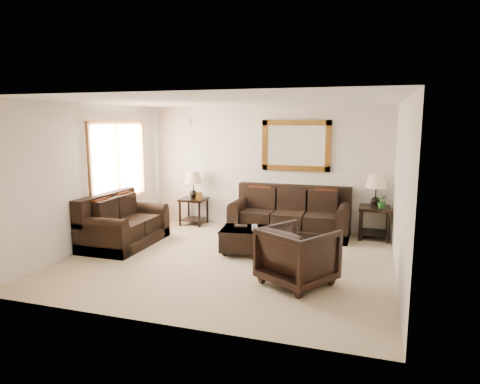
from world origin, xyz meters
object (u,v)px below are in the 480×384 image
(sofa, at_px, (290,217))
(coffee_table, at_px, (259,239))
(loveseat, at_px, (122,226))
(end_table_left, at_px, (194,190))
(end_table_right, at_px, (376,196))
(armchair, at_px, (298,253))

(sofa, distance_m, coffee_table, 1.58)
(loveseat, xyz_separation_m, end_table_left, (0.68, 1.92, 0.44))
(sofa, bearing_deg, end_table_left, 176.01)
(loveseat, relative_size, end_table_right, 1.31)
(end_table_right, distance_m, armchair, 3.12)
(loveseat, relative_size, coffee_table, 1.21)
(end_table_right, xyz_separation_m, armchair, (-1.05, -2.91, -0.40))
(end_table_left, distance_m, end_table_right, 4.00)
(sofa, relative_size, armchair, 2.59)
(sofa, distance_m, end_table_right, 1.78)
(coffee_table, bearing_deg, end_table_right, 32.80)
(sofa, distance_m, loveseat, 3.46)
(end_table_right, bearing_deg, armchair, -109.90)
(end_table_left, bearing_deg, end_table_right, -0.33)
(armchair, bearing_deg, end_table_left, -13.76)
(loveseat, bearing_deg, sofa, -59.36)
(sofa, xyz_separation_m, loveseat, (-2.98, -1.76, -0.00))
(loveseat, relative_size, armchair, 1.85)
(loveseat, height_order, armchair, loveseat)
(sofa, height_order, loveseat, sofa)
(end_table_right, bearing_deg, loveseat, -157.88)
(sofa, xyz_separation_m, armchair, (0.64, -2.77, 0.11))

